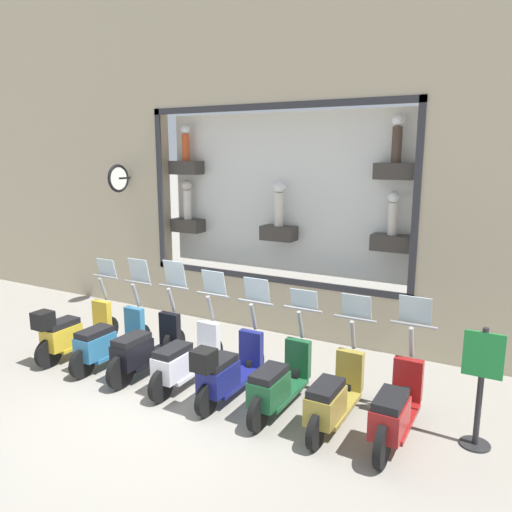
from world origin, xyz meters
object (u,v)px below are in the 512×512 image
at_px(scooter_navy_3, 227,370).
at_px(scooter_green_2, 278,383).
at_px(scooter_red_0, 395,409).
at_px(shop_sign_post, 481,385).
at_px(scooter_black_5, 145,348).
at_px(scooter_teal_6, 108,341).
at_px(scooter_white_4, 185,359).
at_px(scooter_yellow_7, 72,331).
at_px(scooter_olive_1, 333,397).

bearing_deg(scooter_navy_3, scooter_green_2, -85.36).
xyz_separation_m(scooter_red_0, shop_sign_post, (0.41, -0.88, 0.35)).
relative_size(scooter_red_0, scooter_navy_3, 1.01).
xyz_separation_m(scooter_black_5, scooter_teal_6, (-0.01, 0.79, -0.02)).
xyz_separation_m(scooter_red_0, scooter_white_4, (-0.01, 3.16, -0.02)).
bearing_deg(scooter_yellow_7, scooter_olive_1, -89.29).
distance_m(scooter_white_4, scooter_teal_6, 1.58).
bearing_deg(scooter_red_0, scooter_white_4, 90.10).
distance_m(scooter_olive_1, scooter_teal_6, 3.95).
bearing_deg(shop_sign_post, scooter_black_5, 94.83).
height_order(scooter_navy_3, shop_sign_post, scooter_navy_3).
height_order(scooter_white_4, scooter_yellow_7, scooter_white_4).
bearing_deg(scooter_navy_3, scooter_olive_1, -87.72).
height_order(scooter_red_0, scooter_green_2, scooter_red_0).
bearing_deg(scooter_white_4, scooter_green_2, -90.12).
distance_m(scooter_navy_3, scooter_yellow_7, 3.16).
bearing_deg(scooter_white_4, scooter_yellow_7, 91.52).
xyz_separation_m(scooter_green_2, scooter_yellow_7, (-0.06, 3.95, 0.05)).
bearing_deg(scooter_green_2, scooter_teal_6, 89.93).
relative_size(scooter_red_0, scooter_black_5, 1.00).
bearing_deg(scooter_olive_1, scooter_red_0, -89.28).
bearing_deg(scooter_green_2, scooter_olive_1, -90.09).
height_order(scooter_green_2, scooter_white_4, scooter_white_4).
bearing_deg(scooter_yellow_7, scooter_red_0, -89.29).
distance_m(scooter_red_0, shop_sign_post, 1.03).
distance_m(scooter_navy_3, scooter_white_4, 0.79).
bearing_deg(scooter_green_2, scooter_red_0, -89.69).
distance_m(scooter_teal_6, shop_sign_post, 5.64).
height_order(scooter_red_0, scooter_navy_3, scooter_red_0).
distance_m(scooter_white_4, scooter_yellow_7, 2.37).
bearing_deg(scooter_yellow_7, scooter_green_2, -89.13).
xyz_separation_m(scooter_white_4, scooter_black_5, (0.01, 0.79, 0.02)).
height_order(scooter_red_0, scooter_yellow_7, scooter_red_0).
distance_m(scooter_yellow_7, shop_sign_post, 6.43).
bearing_deg(scooter_olive_1, scooter_black_5, 89.81).
height_order(scooter_navy_3, scooter_white_4, scooter_white_4).
relative_size(scooter_white_4, scooter_black_5, 0.99).
xyz_separation_m(scooter_black_5, scooter_yellow_7, (-0.07, 1.58, 0.02)).
bearing_deg(scooter_olive_1, scooter_navy_3, 92.28).
bearing_deg(scooter_navy_3, shop_sign_post, -81.57).
xyz_separation_m(scooter_red_0, scooter_yellow_7, (-0.07, 5.53, 0.02)).
bearing_deg(scooter_red_0, scooter_green_2, 90.31).
xyz_separation_m(scooter_navy_3, scooter_yellow_7, (0.00, 3.16, 0.01)).
relative_size(scooter_navy_3, scooter_teal_6, 1.00).
height_order(scooter_red_0, scooter_olive_1, scooter_red_0).
xyz_separation_m(scooter_green_2, scooter_white_4, (0.00, 1.58, 0.01)).
relative_size(scooter_red_0, scooter_olive_1, 1.01).
height_order(scooter_white_4, scooter_teal_6, scooter_teal_6).
relative_size(scooter_green_2, shop_sign_post, 1.20).
xyz_separation_m(scooter_green_2, shop_sign_post, (0.42, -2.46, 0.38)).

